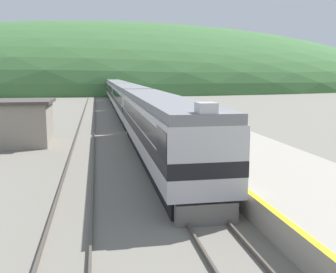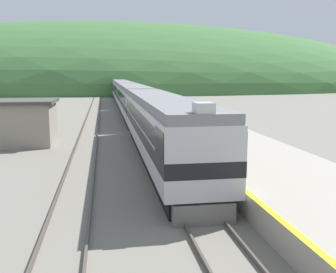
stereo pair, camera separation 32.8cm
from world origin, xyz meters
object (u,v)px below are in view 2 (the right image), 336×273
at_px(carriage_second, 133,100).
at_px(carriage_third, 123,92).
at_px(carriage_fourth, 118,87).
at_px(express_train_lead_car, 161,126).
at_px(carriage_fifth, 116,84).

relative_size(carriage_second, carriage_third, 1.00).
relative_size(carriage_second, carriage_fourth, 1.00).
distance_m(express_train_lead_car, carriage_fourth, 67.72).
xyz_separation_m(carriage_fourth, carriage_fifth, (0.00, 22.48, 0.00)).
height_order(express_train_lead_car, carriage_fourth, express_train_lead_car).
bearing_deg(express_train_lead_car, carriage_fifth, 90.00).
height_order(carriage_third, carriage_fourth, same).
bearing_deg(carriage_second, carriage_fifth, 90.00).
distance_m(express_train_lead_car, carriage_third, 45.23).
bearing_deg(carriage_second, carriage_third, 90.00).
bearing_deg(carriage_fourth, carriage_third, -90.00).
relative_size(carriage_fourth, carriage_fifth, 1.00).
relative_size(express_train_lead_car, carriage_fifth, 1.00).
height_order(carriage_fourth, carriage_fifth, same).
distance_m(carriage_fourth, carriage_fifth, 22.48).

